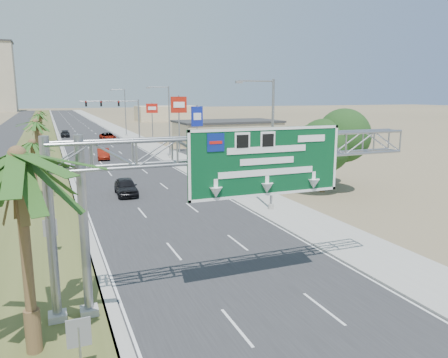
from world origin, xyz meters
name	(u,v)px	position (x,y,z in m)	size (l,w,h in m)	color
road	(82,130)	(0.00, 110.00, 0.01)	(12.00, 300.00, 0.02)	#28282B
sidewalk_right	(116,129)	(8.50, 110.00, 0.05)	(4.00, 300.00, 0.10)	#9E9B93
median_grass	(40,131)	(-10.00, 110.00, 0.06)	(7.00, 300.00, 0.12)	#474F23
opposing_road	(8,132)	(-17.00, 110.00, 0.01)	(8.00, 300.00, 0.02)	#28282B
sign_gantry	(230,161)	(-1.06, 9.93, 6.06)	(16.75, 1.24, 7.50)	gray
palm_near	(17,157)	(-9.20, 8.00, 6.93)	(5.70, 5.70, 8.35)	brown
palm_row_b	(32,144)	(-9.50, 32.00, 4.90)	(3.99, 3.99, 5.95)	brown
palm_row_c	(35,123)	(-9.50, 48.00, 5.66)	(3.99, 3.99, 6.75)	brown
palm_row_d	(38,124)	(-9.50, 66.00, 4.42)	(3.99, 3.99, 5.45)	brown
palm_row_e	(39,114)	(-9.50, 85.00, 5.09)	(3.99, 3.99, 6.15)	brown
palm_row_f	(40,112)	(-9.50, 110.00, 4.71)	(3.99, 3.99, 5.75)	brown
streetlight_near	(270,151)	(7.30, 22.00, 4.69)	(3.27, 0.44, 10.00)	gray
streetlight_mid	(168,125)	(7.30, 52.00, 4.69)	(3.27, 0.44, 10.00)	gray
streetlight_far	(125,114)	(7.30, 88.00, 4.69)	(3.27, 0.44, 10.00)	gray
signal_mast	(128,117)	(5.17, 71.97, 4.85)	(10.28, 0.71, 8.00)	gray
store_building	(227,133)	(22.00, 66.00, 2.00)	(18.00, 10.00, 4.00)	tan
oak_near	(324,143)	(15.00, 26.00, 4.53)	(4.50, 4.50, 6.80)	brown
oak_far	(326,145)	(18.00, 30.00, 3.82)	(3.50, 3.50, 5.60)	brown
median_signback_a	(79,337)	(-7.80, 6.00, 1.45)	(0.75, 0.08, 2.08)	gray
median_signback_b	(50,230)	(-8.50, 18.00, 1.45)	(0.75, 0.08, 2.08)	gray
building_distant_right	(167,113)	(30.00, 140.00, 2.50)	(20.00, 12.00, 5.00)	tan
car_left_lane	(126,187)	(-2.09, 31.47, 0.76)	(1.80, 4.47, 1.52)	black
car_mid_lane	(103,154)	(-1.28, 54.81, 0.74)	(1.57, 4.51, 1.49)	maroon
car_right_lane	(108,137)	(2.44, 79.19, 0.80)	(2.66, 5.76, 1.60)	gray
car_far	(65,134)	(-4.82, 91.02, 0.65)	(1.83, 4.51, 1.31)	black
pole_sign_red_near	(179,108)	(10.29, 56.80, 6.87)	(2.42, 0.50, 8.76)	gray
pole_sign_blue	(197,118)	(13.00, 56.32, 5.34)	(1.99, 0.93, 7.30)	gray
pole_sign_red_far	(152,111)	(10.85, 77.38, 5.74)	(2.22, 0.50, 7.34)	gray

